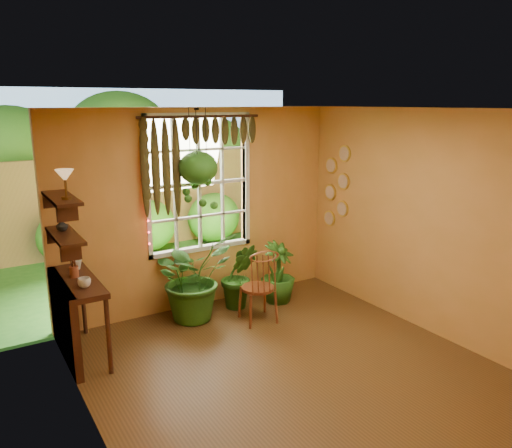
# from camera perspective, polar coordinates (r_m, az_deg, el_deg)

# --- Properties ---
(floor) EXTENTS (4.50, 4.50, 0.00)m
(floor) POSITION_cam_1_polar(r_m,az_deg,el_deg) (5.43, 4.74, -16.81)
(floor) COLOR #523317
(floor) RESTS_ON ground
(ceiling) EXTENTS (4.50, 4.50, 0.00)m
(ceiling) POSITION_cam_1_polar(r_m,az_deg,el_deg) (4.68, 5.41, 12.97)
(ceiling) COLOR white
(ceiling) RESTS_ON wall_back
(wall_back) EXTENTS (4.00, 0.00, 4.00)m
(wall_back) POSITION_cam_1_polar(r_m,az_deg,el_deg) (6.77, -6.34, 1.65)
(wall_back) COLOR #D18E47
(wall_back) RESTS_ON floor
(wall_left) EXTENTS (0.00, 4.50, 4.50)m
(wall_left) POSITION_cam_1_polar(r_m,az_deg,el_deg) (4.08, -18.32, -7.17)
(wall_left) COLOR #D18E47
(wall_left) RESTS_ON floor
(wall_right) EXTENTS (0.00, 4.50, 4.50)m
(wall_right) POSITION_cam_1_polar(r_m,az_deg,el_deg) (6.26, 19.95, -0.11)
(wall_right) COLOR #D18E47
(wall_right) RESTS_ON floor
(window) EXTENTS (1.52, 0.10, 1.86)m
(window) POSITION_cam_1_polar(r_m,az_deg,el_deg) (6.73, -6.54, 4.61)
(window) COLOR silver
(window) RESTS_ON wall_back
(valance_vine) EXTENTS (1.70, 0.12, 1.10)m
(valance_vine) POSITION_cam_1_polar(r_m,az_deg,el_deg) (6.52, -6.90, 9.41)
(valance_vine) COLOR #3D1E10
(valance_vine) RESTS_ON window
(string_lights) EXTENTS (0.03, 0.03, 1.54)m
(string_lights) POSITION_cam_1_polar(r_m,az_deg,el_deg) (6.36, -12.42, 4.30)
(string_lights) COLOR #FF2633
(string_lights) RESTS_ON window
(wall_plates) EXTENTS (0.04, 0.32, 1.10)m
(wall_plates) POSITION_cam_1_polar(r_m,az_deg,el_deg) (7.42, 9.18, 4.20)
(wall_plates) COLOR beige
(wall_plates) RESTS_ON wall_right
(counter_ledge) EXTENTS (0.40, 1.20, 0.90)m
(counter_ledge) POSITION_cam_1_polar(r_m,az_deg,el_deg) (5.85, -20.62, -9.33)
(counter_ledge) COLOR #3D1E10
(counter_ledge) RESTS_ON floor
(shelf_lower) EXTENTS (0.25, 0.90, 0.04)m
(shelf_lower) POSITION_cam_1_polar(r_m,az_deg,el_deg) (5.60, -21.00, -1.24)
(shelf_lower) COLOR #3D1E10
(shelf_lower) RESTS_ON wall_left
(shelf_upper) EXTENTS (0.25, 0.90, 0.04)m
(shelf_upper) POSITION_cam_1_polar(r_m,az_deg,el_deg) (5.51, -21.36, 2.78)
(shelf_upper) COLOR #3D1E10
(shelf_upper) RESTS_ON wall_left
(backyard) EXTENTS (14.00, 10.00, 12.00)m
(backyard) POSITION_cam_1_polar(r_m,az_deg,el_deg) (11.15, -15.50, 5.65)
(backyard) COLOR #20601B
(backyard) RESTS_ON ground
(windsor_chair) EXTENTS (0.48, 0.50, 1.13)m
(windsor_chair) POSITION_cam_1_polar(r_m,az_deg,el_deg) (6.45, 0.32, -8.38)
(windsor_chair) COLOR brown
(windsor_chair) RESTS_ON floor
(potted_plant_left) EXTENTS (1.20, 1.10, 1.15)m
(potted_plant_left) POSITION_cam_1_polar(r_m,az_deg,el_deg) (6.51, -7.21, -5.97)
(potted_plant_left) COLOR #1A4E14
(potted_plant_left) RESTS_ON floor
(potted_plant_mid) EXTENTS (0.62, 0.57, 0.92)m
(potted_plant_mid) POSITION_cam_1_polar(r_m,az_deg,el_deg) (6.83, -1.92, -5.93)
(potted_plant_mid) COLOR #1A4E14
(potted_plant_mid) RESTS_ON floor
(potted_plant_right) EXTENTS (0.62, 0.62, 0.86)m
(potted_plant_right) POSITION_cam_1_polar(r_m,az_deg,el_deg) (7.05, 2.52, -5.56)
(potted_plant_right) COLOR #1A4E14
(potted_plant_right) RESTS_ON floor
(hanging_basket) EXTENTS (0.50, 0.50, 1.31)m
(hanging_basket) POSITION_cam_1_polar(r_m,az_deg,el_deg) (6.43, -6.62, 6.08)
(hanging_basket) COLOR black
(hanging_basket) RESTS_ON ceiling
(cup_a) EXTENTS (0.16, 0.16, 0.10)m
(cup_a) POSITION_cam_1_polar(r_m,az_deg,el_deg) (5.46, -19.02, -6.35)
(cup_a) COLOR silver
(cup_a) RESTS_ON counter_ledge
(cup_b) EXTENTS (0.14, 0.14, 0.11)m
(cup_b) POSITION_cam_1_polar(r_m,az_deg,el_deg) (6.06, -19.83, -4.38)
(cup_b) COLOR beige
(cup_b) RESTS_ON counter_ledge
(brush_jar) EXTENTS (0.10, 0.10, 0.36)m
(brush_jar) POSITION_cam_1_polar(r_m,az_deg,el_deg) (5.79, -20.14, -4.39)
(brush_jar) COLOR brown
(brush_jar) RESTS_ON counter_ledge
(shelf_vase) EXTENTS (0.12, 0.12, 0.13)m
(shelf_vase) POSITION_cam_1_polar(r_m,az_deg,el_deg) (5.72, -21.31, -0.12)
(shelf_vase) COLOR #B2AD99
(shelf_vase) RESTS_ON shelf_lower
(tiffany_lamp) EXTENTS (0.18, 0.18, 0.30)m
(tiffany_lamp) POSITION_cam_1_polar(r_m,az_deg,el_deg) (5.28, -21.01, 5.00)
(tiffany_lamp) COLOR brown
(tiffany_lamp) RESTS_ON shelf_upper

